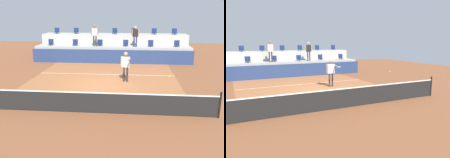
# 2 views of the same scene
# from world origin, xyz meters

# --- Properties ---
(ground_plane) EXTENTS (40.00, 40.00, 0.00)m
(ground_plane) POSITION_xyz_m (0.00, 0.00, 0.00)
(ground_plane) COLOR brown
(court_inner_paint) EXTENTS (9.00, 10.00, 0.01)m
(court_inner_paint) POSITION_xyz_m (0.00, 1.00, 0.00)
(court_inner_paint) COLOR #A36038
(court_inner_paint) RESTS_ON ground_plane
(court_service_line) EXTENTS (9.00, 0.06, 0.00)m
(court_service_line) POSITION_xyz_m (0.00, 2.40, 0.01)
(court_service_line) COLOR silver
(court_service_line) RESTS_ON ground_plane
(tennis_net) EXTENTS (10.48, 0.08, 1.07)m
(tennis_net) POSITION_xyz_m (0.00, -4.00, 0.50)
(tennis_net) COLOR black
(tennis_net) RESTS_ON ground_plane
(sponsor_backboard) EXTENTS (13.00, 0.16, 1.10)m
(sponsor_backboard) POSITION_xyz_m (0.00, 6.00, 0.55)
(sponsor_backboard) COLOR navy
(sponsor_backboard) RESTS_ON ground_plane
(seating_tier_lower) EXTENTS (13.00, 1.80, 1.25)m
(seating_tier_lower) POSITION_xyz_m (0.00, 7.30, 0.62)
(seating_tier_lower) COLOR #ADAAA3
(seating_tier_lower) RESTS_ON ground_plane
(seating_tier_upper) EXTENTS (13.00, 1.80, 2.10)m
(seating_tier_upper) POSITION_xyz_m (0.00, 9.10, 1.05)
(seating_tier_upper) COLOR #ADAAA3
(seating_tier_upper) RESTS_ON ground_plane
(stadium_chair_lower_left) EXTENTS (0.44, 0.40, 0.52)m
(stadium_chair_lower_left) POSITION_xyz_m (-3.22, 7.23, 1.46)
(stadium_chair_lower_left) COLOR #2D2D33
(stadium_chair_lower_left) RESTS_ON seating_tier_lower
(stadium_chair_lower_mid_left) EXTENTS (0.44, 0.40, 0.52)m
(stadium_chair_lower_mid_left) POSITION_xyz_m (-1.08, 7.23, 1.46)
(stadium_chair_lower_mid_left) COLOR #2D2D33
(stadium_chair_lower_mid_left) RESTS_ON seating_tier_lower
(stadium_chair_lower_mid_right) EXTENTS (0.44, 0.40, 0.52)m
(stadium_chair_lower_mid_right) POSITION_xyz_m (1.11, 7.23, 1.46)
(stadium_chair_lower_mid_right) COLOR #2D2D33
(stadium_chair_lower_mid_right) RESTS_ON seating_tier_lower
(stadium_chair_lower_right) EXTENTS (0.44, 0.40, 0.52)m
(stadium_chair_lower_right) POSITION_xyz_m (3.19, 7.23, 1.46)
(stadium_chair_lower_right) COLOR #2D2D33
(stadium_chair_lower_right) RESTS_ON seating_tier_lower
(stadium_chair_lower_far_right) EXTENTS (0.44, 0.40, 0.52)m
(stadium_chair_lower_far_right) POSITION_xyz_m (5.34, 7.23, 1.46)
(stadium_chair_lower_far_right) COLOR #2D2D33
(stadium_chair_lower_far_right) RESTS_ON seating_tier_lower
(stadium_chair_upper_left) EXTENTS (0.44, 0.40, 0.52)m
(stadium_chair_upper_left) POSITION_xyz_m (-3.54, 9.03, 2.31)
(stadium_chair_upper_left) COLOR #2D2D33
(stadium_chair_upper_left) RESTS_ON seating_tier_upper
(stadium_chair_upper_mid_left) EXTENTS (0.44, 0.40, 0.52)m
(stadium_chair_upper_mid_left) POSITION_xyz_m (-1.80, 9.03, 2.31)
(stadium_chair_upper_mid_left) COLOR #2D2D33
(stadium_chair_upper_mid_left) RESTS_ON seating_tier_upper
(stadium_chair_upper_center) EXTENTS (0.44, 0.40, 0.52)m
(stadium_chair_upper_center) POSITION_xyz_m (0.04, 9.03, 2.31)
(stadium_chair_upper_center) COLOR #2D2D33
(stadium_chair_upper_center) RESTS_ON seating_tier_upper
(stadium_chair_upper_mid_right) EXTENTS (0.44, 0.40, 0.52)m
(stadium_chair_upper_mid_right) POSITION_xyz_m (1.77, 9.03, 2.31)
(stadium_chair_upper_mid_right) COLOR #2D2D33
(stadium_chair_upper_mid_right) RESTS_ON seating_tier_upper
(stadium_chair_upper_right) EXTENTS (0.44, 0.40, 0.52)m
(stadium_chair_upper_right) POSITION_xyz_m (3.58, 9.03, 2.31)
(stadium_chair_upper_right) COLOR #2D2D33
(stadium_chair_upper_right) RESTS_ON seating_tier_upper
(stadium_chair_upper_far_right) EXTENTS (0.44, 0.40, 0.52)m
(stadium_chair_upper_far_right) POSITION_xyz_m (5.37, 9.03, 2.31)
(stadium_chair_upper_far_right) COLOR #2D2D33
(stadium_chair_upper_far_right) RESTS_ON seating_tier_upper
(tennis_player) EXTENTS (0.62, 1.30, 1.80)m
(tennis_player) POSITION_xyz_m (1.35, 0.76, 1.11)
(tennis_player) COLOR #2D2D33
(tennis_player) RESTS_ON ground_plane
(spectator_in_grey) EXTENTS (0.62, 0.26, 1.79)m
(spectator_in_grey) POSITION_xyz_m (-1.45, 6.85, 2.35)
(spectator_in_grey) COLOR #2D2D33
(spectator_in_grey) RESTS_ON seating_tier_lower
(spectator_in_white) EXTENTS (0.59, 0.23, 1.68)m
(spectator_in_white) POSITION_xyz_m (1.90, 6.85, 2.26)
(spectator_in_white) COLOR navy
(spectator_in_white) RESTS_ON seating_tier_lower
(tennis_ball) EXTENTS (0.07, 0.07, 0.07)m
(tennis_ball) POSITION_xyz_m (3.39, -2.68, 1.30)
(tennis_ball) COLOR #CCE033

